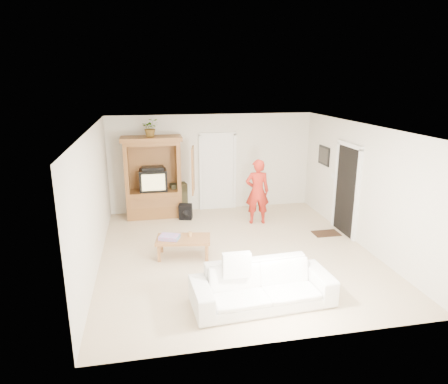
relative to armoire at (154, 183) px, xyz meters
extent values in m
plane|color=tan|center=(1.58, -2.66, -0.91)|extent=(6.00, 6.00, 0.00)
plane|color=white|center=(1.58, -2.66, 1.69)|extent=(6.00, 6.00, 0.00)
plane|color=silver|center=(1.58, 0.34, 0.39)|extent=(5.50, 0.00, 5.50)
plane|color=silver|center=(1.58, -5.66, 0.39)|extent=(5.50, 0.00, 5.50)
plane|color=silver|center=(-1.17, -2.66, 0.39)|extent=(0.00, 6.00, 6.00)
plane|color=silver|center=(4.33, -2.66, 0.39)|extent=(0.00, 6.00, 6.00)
cube|color=brown|center=(-0.02, -0.01, -0.56)|extent=(1.40, 0.60, 0.70)
cube|color=brown|center=(-0.67, -0.01, 0.39)|extent=(0.10, 0.60, 1.20)
cube|color=brown|center=(0.63, -0.01, 0.39)|extent=(0.10, 0.60, 1.20)
cube|color=brown|center=(-0.02, 0.26, 0.39)|extent=(1.40, 0.06, 1.20)
cube|color=brown|center=(-0.02, -0.01, 1.04)|extent=(1.40, 0.60, 0.10)
cube|color=brown|center=(-0.02, -0.01, 1.14)|extent=(1.52, 0.68, 0.10)
cube|color=brown|center=(0.96, -0.48, 0.39)|extent=(0.16, 0.67, 1.15)
cube|color=black|center=(-0.02, 0.02, 0.07)|extent=(0.70, 0.52, 0.55)
cube|color=tan|center=(-0.02, -0.25, 0.07)|extent=(0.58, 0.02, 0.42)
cube|color=black|center=(-0.02, -0.01, 0.38)|extent=(0.55, 0.35, 0.08)
cube|color=#9D6C36|center=(-0.02, -0.30, -0.46)|extent=(1.19, 0.03, 0.25)
cube|color=white|center=(1.73, 0.31, 0.11)|extent=(0.85, 0.05, 2.04)
cube|color=black|center=(4.30, -2.06, 0.11)|extent=(0.05, 0.90, 2.04)
cube|color=black|center=(4.31, -0.76, 0.69)|extent=(0.03, 0.60, 0.48)
cube|color=#382316|center=(3.88, -2.06, -0.90)|extent=(0.60, 0.40, 0.02)
imported|color=#4C7238|center=(-0.02, -0.03, 1.42)|extent=(0.41, 0.36, 0.45)
imported|color=#AE2317|center=(2.48, -1.02, -0.09)|extent=(0.63, 0.46, 1.63)
imported|color=white|center=(1.55, -4.68, -0.58)|extent=(2.30, 1.02, 0.66)
cube|color=#9D6C36|center=(0.48, -2.66, -0.54)|extent=(1.16, 0.75, 0.06)
cube|color=#9D6C36|center=(-0.02, -2.80, -0.74)|extent=(0.07, 0.07, 0.34)
cube|color=#9D6C36|center=(0.05, -2.36, -0.74)|extent=(0.07, 0.07, 0.34)
cube|color=#9D6C36|center=(0.91, -2.95, -0.74)|extent=(0.07, 0.07, 0.34)
cube|color=#9D6C36|center=(0.99, -2.51, -0.74)|extent=(0.07, 0.07, 0.34)
cube|color=#EA4E98|center=(0.21, -2.66, -0.47)|extent=(0.45, 0.40, 0.08)
cylinder|color=tan|center=(0.63, -2.61, -0.46)|extent=(0.08, 0.08, 0.10)
camera|label=1|loc=(-0.15, -10.15, 2.59)|focal=32.00mm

